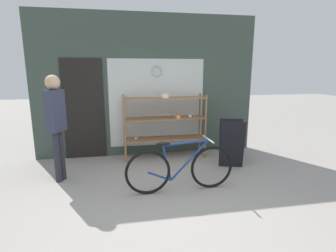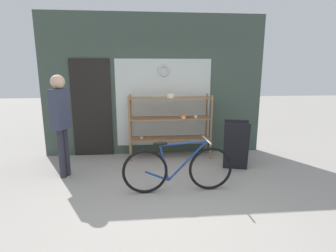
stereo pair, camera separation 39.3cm
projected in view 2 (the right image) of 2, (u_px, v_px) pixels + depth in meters
The scene contains 6 objects.
ground_plane at pixel (163, 206), 3.67m from camera, with size 30.00×30.00×0.00m, color gray.
storefront_facade at pixel (152, 88), 5.74m from camera, with size 4.82×0.13×3.04m.
display_case at pixel (170, 119), 5.54m from camera, with size 1.73×0.46×1.39m.
bicycle at pixel (178, 169), 4.04m from camera, with size 1.72×0.46×0.83m.
sandwich_board at pixel (236, 145), 4.95m from camera, with size 0.54×0.49×0.92m.
pedestrian at pixel (61, 117), 4.47m from camera, with size 0.29×0.37×1.79m.
Camera 2 is at (-0.23, -3.34, 1.87)m, focal length 28.00 mm.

